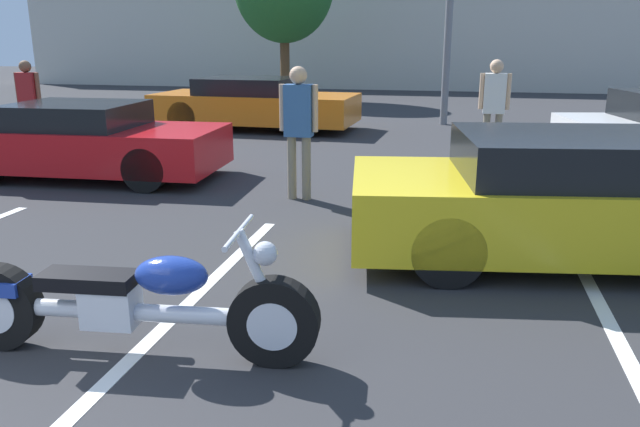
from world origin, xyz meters
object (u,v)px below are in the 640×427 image
object	(u,v)px
motorcycle	(131,304)
spectator_by_show_car	(494,102)
parked_car_mid_row	(254,104)
parked_car_left_row	(86,142)
show_car_hood_open	(583,199)
spectator_midground	(29,97)
spectator_near_motorcycle	(299,121)

from	to	relation	value
motorcycle	spectator_by_show_car	bearing A→B (deg)	65.19
parked_car_mid_row	spectator_by_show_car	distance (m)	6.09
parked_car_left_row	show_car_hood_open	bearing A→B (deg)	-21.43
show_car_hood_open	spectator_by_show_car	world-z (taller)	show_car_hood_open
parked_car_mid_row	spectator_midground	distance (m)	4.90
motorcycle	spectator_by_show_car	world-z (taller)	spectator_by_show_car
spectator_by_show_car	spectator_near_motorcycle	bearing A→B (deg)	-129.30
show_car_hood_open	parked_car_mid_row	bearing A→B (deg)	118.38
motorcycle	spectator_midground	size ratio (longest dim) A/B	1.52
spectator_near_motorcycle	spectator_by_show_car	world-z (taller)	spectator_near_motorcycle
show_car_hood_open	spectator_near_motorcycle	distance (m)	3.70
show_car_hood_open	parked_car_left_row	distance (m)	7.18
parked_car_left_row	parked_car_mid_row	size ratio (longest dim) A/B	0.87
motorcycle	spectator_near_motorcycle	size ratio (longest dim) A/B	1.46
parked_car_mid_row	spectator_midground	xyz separation A→B (m)	(-3.28, -3.61, 0.41)
show_car_hood_open	spectator_near_motorcycle	world-z (taller)	show_car_hood_open
show_car_hood_open	spectator_near_motorcycle	bearing A→B (deg)	143.97
parked_car_mid_row	spectator_by_show_car	xyz separation A→B (m)	(5.29, -2.98, 0.46)
motorcycle	spectator_by_show_car	distance (m)	8.10
spectator_by_show_car	spectator_midground	bearing A→B (deg)	-175.76
parked_car_left_row	spectator_midground	xyz separation A→B (m)	(-2.41, 1.96, 0.45)
motorcycle	spectator_by_show_car	size ratio (longest dim) A/B	1.47
spectator_by_show_car	spectator_midground	xyz separation A→B (m)	(-8.57, -0.64, -0.04)
show_car_hood_open	parked_car_left_row	xyz separation A→B (m)	(-6.80, 2.30, -0.05)
show_car_hood_open	parked_car_mid_row	xyz separation A→B (m)	(-5.93, 7.88, -0.02)
motorcycle	show_car_hood_open	world-z (taller)	show_car_hood_open
spectator_near_motorcycle	spectator_midground	bearing A→B (deg)	156.63
parked_car_left_row	parked_car_mid_row	bearing A→B (deg)	78.35
parked_car_mid_row	spectator_by_show_car	bearing A→B (deg)	-26.89
motorcycle	show_car_hood_open	bearing A→B (deg)	33.93
spectator_by_show_car	parked_car_left_row	bearing A→B (deg)	-157.18
parked_car_left_row	spectator_by_show_car	distance (m)	6.71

